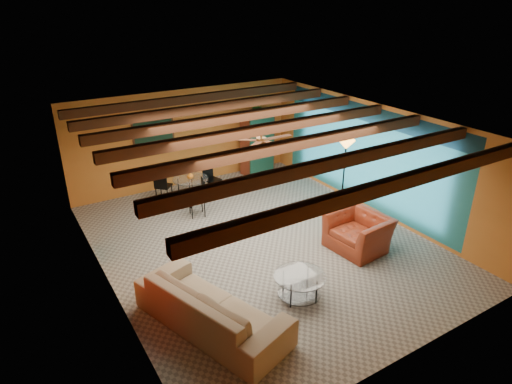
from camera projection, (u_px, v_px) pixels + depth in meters
room at (258, 139)px, 8.93m from camera, size 6.52×8.01×2.71m
sofa at (212, 307)px, 7.20m from camera, size 1.86×2.91×0.79m
armchair at (358, 232)px, 9.45m from camera, size 1.15×1.29×0.78m
coffee_table at (300, 286)px, 7.95m from camera, size 1.18×1.18×0.48m
dining_table at (191, 186)px, 11.48m from camera, size 2.29×2.29×0.96m
armoire at (258, 144)px, 13.37m from camera, size 1.12×0.78×1.79m
floor_lamp at (343, 179)px, 10.62m from camera, size 0.52×0.52×1.96m
ceiling_fan at (261, 140)px, 8.85m from camera, size 1.50×1.50×0.44m
painting at (153, 133)px, 11.79m from camera, size 1.05×0.03×0.65m
potted_plant at (258, 106)px, 12.91m from camera, size 0.52×0.48×0.48m
vase at (190, 166)px, 11.25m from camera, size 0.20×0.20×0.17m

